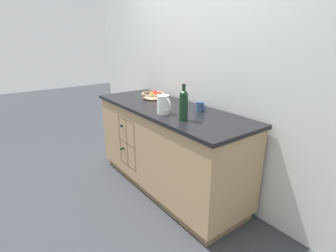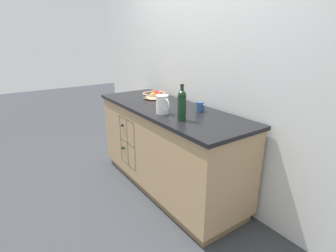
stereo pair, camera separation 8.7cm
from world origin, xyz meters
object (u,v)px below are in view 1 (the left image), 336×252
at_px(ceramic_mug, 200,106).
at_px(fruit_bowl, 153,95).
at_px(standing_wine_bottle, 184,104).
at_px(white_pitcher, 163,104).

bearing_deg(ceramic_mug, fruit_bowl, -175.58).
bearing_deg(standing_wine_bottle, white_pitcher, -174.86).
distance_m(fruit_bowl, standing_wine_bottle, 0.90).
xyz_separation_m(fruit_bowl, standing_wine_bottle, (0.86, -0.26, 0.10)).
bearing_deg(fruit_bowl, white_pitcher, -25.25).
relative_size(white_pitcher, ceramic_mug, 1.51).
height_order(fruit_bowl, white_pitcher, white_pitcher).
distance_m(white_pitcher, standing_wine_bottle, 0.27).
relative_size(fruit_bowl, white_pitcher, 1.50).
distance_m(fruit_bowl, ceramic_mug, 0.74).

